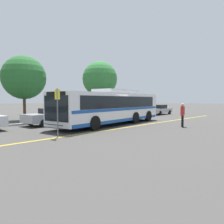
% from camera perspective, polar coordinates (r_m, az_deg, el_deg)
% --- Properties ---
extents(ground_plane, '(220.00, 220.00, 0.00)m').
position_cam_1_polar(ground_plane, '(17.99, -0.92, -3.43)').
color(ground_plane, '#423F3D').
extents(lane_strip_0, '(31.86, 0.20, 0.01)m').
position_cam_1_polar(lane_strip_0, '(17.13, 5.41, -3.77)').
color(lane_strip_0, gold).
rests_on(lane_strip_0, ground_plane).
extents(curb_strip, '(39.86, 0.36, 0.15)m').
position_cam_1_polar(curb_strip, '(22.29, -9.64, -1.99)').
color(curb_strip, '#99999E').
rests_on(curb_strip, ground_plane).
extents(transit_bus, '(12.35, 3.90, 2.95)m').
position_cam_1_polar(transit_bus, '(18.44, 0.03, 1.43)').
color(transit_bus, white).
rests_on(transit_bus, ground_plane).
extents(parked_car_1, '(4.90, 2.18, 1.37)m').
position_cam_1_polar(parked_car_1, '(18.88, -15.05, -1.05)').
color(parked_car_1, '#9E9EA3').
rests_on(parked_car_1, ground_plane).
extents(parked_car_2, '(3.95, 1.92, 1.41)m').
position_cam_1_polar(parked_car_2, '(22.69, -0.46, -0.22)').
color(parked_car_2, '#335B33').
rests_on(parked_car_2, ground_plane).
extents(parked_car_3, '(4.20, 2.13, 1.43)m').
position_cam_1_polar(parked_car_3, '(26.70, 6.45, 0.26)').
color(parked_car_3, silver).
rests_on(parked_car_3, ground_plane).
extents(parked_car_4, '(4.65, 2.13, 1.38)m').
position_cam_1_polar(parked_car_4, '(31.35, 12.19, 0.64)').
color(parked_car_4, '#9E9EA3').
rests_on(parked_car_4, ground_plane).
extents(pedestrian_0, '(0.46, 0.30, 1.81)m').
position_cam_1_polar(pedestrian_0, '(17.60, 17.96, -0.33)').
color(pedestrian_0, black).
rests_on(pedestrian_0, ground_plane).
extents(bus_stop_sign, '(0.08, 0.40, 2.71)m').
position_cam_1_polar(bus_stop_sign, '(12.44, -14.06, 1.35)').
color(bus_stop_sign, '#59595E').
rests_on(bus_stop_sign, ground_plane).
extents(tree_1, '(4.83, 4.83, 7.40)m').
position_cam_1_polar(tree_1, '(30.77, -3.20, 8.63)').
color(tree_1, '#513823').
rests_on(tree_1, ground_plane).
extents(tree_2, '(4.28, 4.28, 6.41)m').
position_cam_1_polar(tree_2, '(23.47, -22.04, 8.33)').
color(tree_2, '#513823').
rests_on(tree_2, ground_plane).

